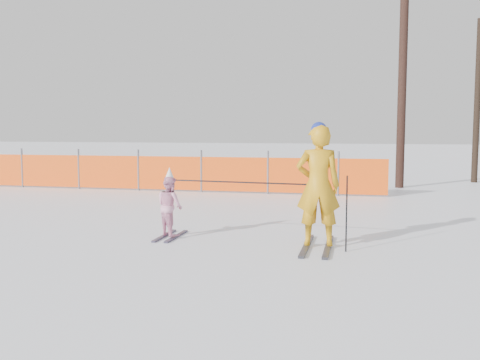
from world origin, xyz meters
TOP-DOWN VIEW (x-y plane):
  - ground at (0.00, 0.00)m, footprint 120.00×120.00m
  - adult at (1.37, 0.01)m, footprint 0.75×1.62m
  - child at (-1.19, 0.27)m, footprint 0.64×1.04m
  - ski_poles at (0.67, 0.03)m, footprint 2.90×0.48m
  - safety_fence at (-4.97, 6.74)m, footprint 15.39×0.06m
  - tree_trunks at (4.25, 10.18)m, footprint 2.92×2.59m

SIDE VIEW (x-z plane):
  - ground at x=0.00m, z-range 0.00..0.00m
  - child at x=-1.19m, z-range -0.05..1.16m
  - safety_fence at x=-4.97m, z-range -0.07..1.18m
  - ski_poles at x=0.67m, z-range 0.27..1.44m
  - adult at x=1.37m, z-range 0.00..1.98m
  - tree_trunks at x=4.25m, z-range -0.07..5.94m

